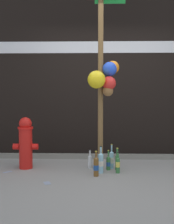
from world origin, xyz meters
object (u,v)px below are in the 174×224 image
at_px(bottle_6, 108,163).
at_px(bottle_3, 101,162).
at_px(bottle_2, 112,159).
at_px(bottle_4, 96,166).
at_px(bottle_5, 90,161).
at_px(fire_hydrant, 26,143).
at_px(bottle_0, 118,164).
at_px(memorial_post, 104,62).
at_px(bottle_1, 117,161).

bearing_deg(bottle_6, bottle_3, -125.43).
xyz_separation_m(bottle_2, bottle_3, (-0.17, -0.26, 0.01)).
height_order(bottle_3, bottle_4, bottle_3).
bearing_deg(bottle_5, bottle_6, -18.87).
xyz_separation_m(fire_hydrant, bottle_0, (1.43, -0.24, -0.28)).
relative_size(fire_hydrant, bottle_0, 2.54).
relative_size(bottle_0, bottle_2, 0.82).
distance_m(memorial_post, bottle_2, 1.52).
bearing_deg(bottle_0, bottle_6, 128.41).
xyz_separation_m(fire_hydrant, bottle_6, (1.30, -0.07, -0.30)).
bearing_deg(bottle_4, bottle_3, 68.45).
bearing_deg(bottle_4, memorial_post, 64.28).
bearing_deg(memorial_post, bottle_2, 57.32).
height_order(fire_hydrant, bottle_6, fire_hydrant).
xyz_separation_m(fire_hydrant, bottle_3, (1.18, -0.24, -0.25)).
height_order(fire_hydrant, bottle_2, fire_hydrant).
bearing_deg(bottle_1, bottle_6, -175.17).
height_order(bottle_2, bottle_6, bottle_2).
xyz_separation_m(fire_hydrant, bottle_4, (1.11, -0.42, -0.27)).
bearing_deg(bottle_6, memorial_post, -124.01).
distance_m(bottle_0, bottle_2, 0.27).
height_order(bottle_0, bottle_1, bottle_1).
bearing_deg(memorial_post, bottle_6, 55.99).
xyz_separation_m(memorial_post, bottle_2, (0.14, 0.21, -1.50)).
relative_size(bottle_1, bottle_3, 0.85).
relative_size(bottle_3, bottle_5, 1.35).
distance_m(bottle_4, bottle_5, 0.46).
bearing_deg(fire_hydrant, bottle_3, -11.45).
relative_size(bottle_1, bottle_6, 1.10).
bearing_deg(bottle_6, bottle_5, 161.13).
bearing_deg(memorial_post, bottle_1, 31.30).
relative_size(bottle_1, bottle_2, 0.89).
relative_size(bottle_5, bottle_6, 0.97).
relative_size(memorial_post, bottle_0, 9.16).
height_order(memorial_post, bottle_4, memorial_post).
xyz_separation_m(bottle_1, bottle_6, (-0.14, -0.01, -0.03)).
height_order(fire_hydrant, bottle_3, fire_hydrant).
xyz_separation_m(fire_hydrant, bottle_5, (1.01, 0.03, -0.29)).
xyz_separation_m(bottle_2, bottle_4, (-0.24, -0.44, -0.00)).
height_order(memorial_post, bottle_6, memorial_post).
distance_m(bottle_2, bottle_5, 0.34).
xyz_separation_m(bottle_0, bottle_4, (-0.32, -0.18, 0.01)).
xyz_separation_m(bottle_4, bottle_5, (-0.10, 0.44, -0.02)).
distance_m(memorial_post, bottle_6, 1.54).
xyz_separation_m(bottle_3, bottle_6, (0.12, 0.17, -0.05)).
bearing_deg(bottle_0, memorial_post, 167.86).
height_order(memorial_post, bottle_2, memorial_post).
distance_m(bottle_1, bottle_4, 0.49).
bearing_deg(bottle_3, bottle_4, -111.55).
relative_size(bottle_0, bottle_4, 0.87).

